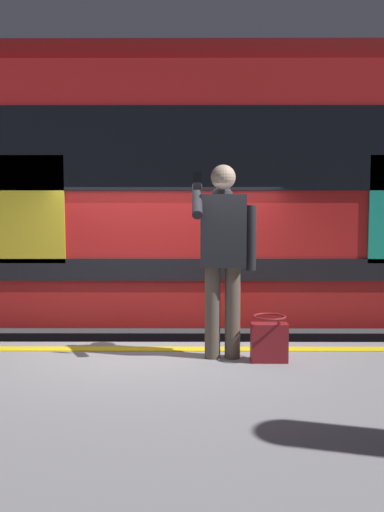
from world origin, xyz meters
name	(u,v)px	position (x,y,z in m)	size (l,w,h in m)	color
ground_plane	(165,431)	(0.00, 0.00, 0.00)	(24.14, 24.14, 0.00)	#3D3D3F
platform	(146,502)	(0.00, 2.26, 0.46)	(12.95, 4.52, 0.93)	gray
safety_line	(163,349)	(0.00, 0.30, 0.93)	(12.69, 0.16, 0.01)	yellow
track_rail_near	(171,383)	(0.00, -1.33, 0.08)	(16.83, 0.08, 0.16)	slate
track_rail_far	(174,353)	(0.00, -2.76, 0.08)	(16.83, 0.08, 0.16)	slate
train_carriage	(212,190)	(-0.54, -2.04, 2.51)	(12.91, 3.07, 3.94)	red
passenger	(223,245)	(-0.56, 0.59, 1.95)	(0.57, 0.55, 1.73)	brown
handbag	(269,340)	(-0.96, 0.72, 1.12)	(0.32, 0.29, 0.41)	maroon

